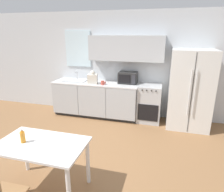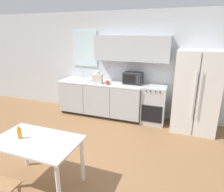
% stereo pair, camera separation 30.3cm
% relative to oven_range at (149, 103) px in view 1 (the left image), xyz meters
% --- Properties ---
extents(ground_plane, '(12.00, 12.00, 0.00)m').
position_rel_oven_range_xyz_m(ground_plane, '(-0.91, -2.00, -0.47)').
color(ground_plane, olive).
extents(wall_back, '(12.00, 0.38, 2.70)m').
position_rel_oven_range_xyz_m(wall_back, '(-0.89, 0.30, 0.96)').
color(wall_back, silver).
rests_on(wall_back, ground_plane).
extents(kitchen_counter, '(2.28, 0.67, 0.92)m').
position_rel_oven_range_xyz_m(kitchen_counter, '(-1.42, -0.03, -0.00)').
color(kitchen_counter, '#333333').
rests_on(kitchen_counter, ground_plane).
extents(oven_range, '(0.56, 0.61, 0.94)m').
position_rel_oven_range_xyz_m(oven_range, '(0.00, 0.00, 0.00)').
color(oven_range, '#B7BABC').
rests_on(oven_range, ground_plane).
extents(refrigerator, '(0.94, 0.79, 1.82)m').
position_rel_oven_range_xyz_m(refrigerator, '(0.91, -0.08, 0.44)').
color(refrigerator, silver).
rests_on(refrigerator, ground_plane).
extents(kitchen_sink, '(0.62, 0.38, 0.24)m').
position_rel_oven_range_xyz_m(kitchen_sink, '(-2.01, -0.02, 0.47)').
color(kitchen_sink, '#B7BABC').
rests_on(kitchen_sink, kitchen_counter).
extents(microwave, '(0.47, 0.33, 0.29)m').
position_rel_oven_range_xyz_m(microwave, '(-0.58, 0.11, 0.60)').
color(microwave, '#282828').
rests_on(microwave, kitchen_counter).
extents(coffee_mug, '(0.12, 0.08, 0.10)m').
position_rel_oven_range_xyz_m(coffee_mug, '(-1.16, -0.21, 0.51)').
color(coffee_mug, '#BF4C3F').
rests_on(coffee_mug, kitchen_counter).
extents(grocery_bag_0, '(0.28, 0.25, 0.34)m').
position_rel_oven_range_xyz_m(grocery_bag_0, '(-1.44, -0.17, 0.60)').
color(grocery_bag_0, silver).
rests_on(grocery_bag_0, kitchen_counter).
extents(dining_table, '(1.20, 0.72, 0.75)m').
position_rel_oven_range_xyz_m(dining_table, '(-1.20, -2.80, 0.17)').
color(dining_table, white).
rests_on(dining_table, ground_plane).
extents(drink_bottle, '(0.06, 0.06, 0.20)m').
position_rel_oven_range_xyz_m(drink_bottle, '(-1.44, -2.84, 0.37)').
color(drink_bottle, orange).
rests_on(drink_bottle, dining_table).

